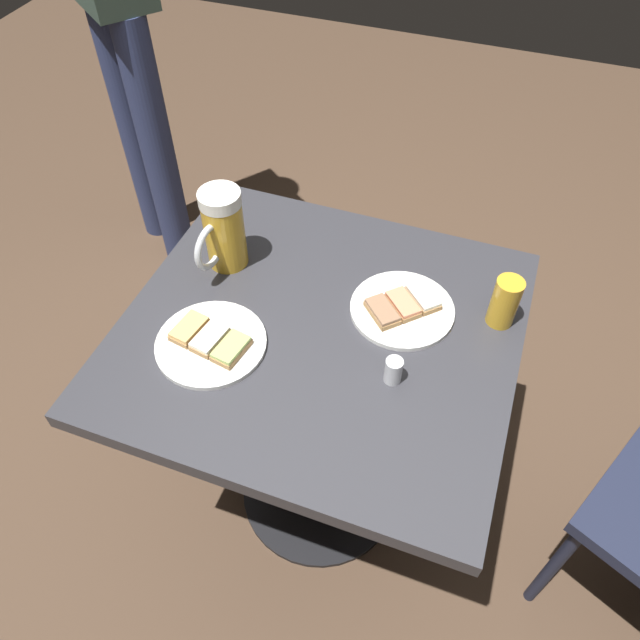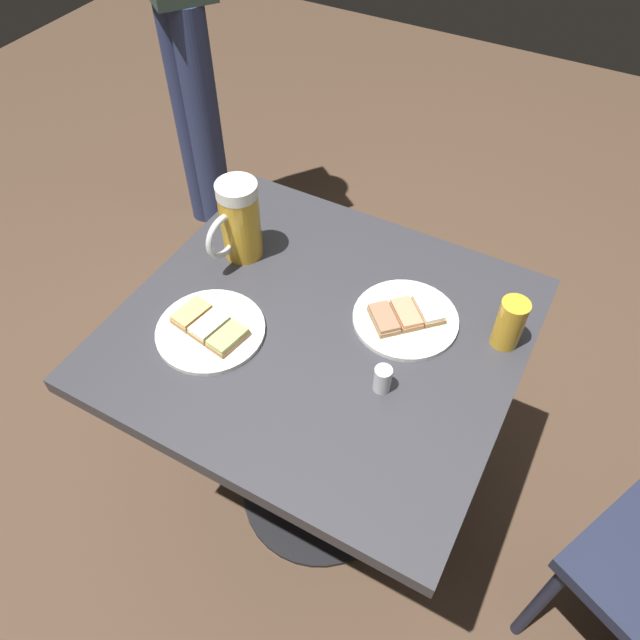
# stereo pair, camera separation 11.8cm
# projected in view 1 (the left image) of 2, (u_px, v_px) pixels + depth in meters

# --- Properties ---
(ground_plane) EXTENTS (6.00, 6.00, 0.00)m
(ground_plane) POSITION_uv_depth(u_px,v_px,m) (320.00, 490.00, 1.75)
(ground_plane) COLOR #4C3828
(cafe_table) EXTENTS (0.72, 0.77, 0.73)m
(cafe_table) POSITION_uv_depth(u_px,v_px,m) (320.00, 374.00, 1.32)
(cafe_table) COLOR black
(cafe_table) RESTS_ON ground_plane
(plate_near) EXTENTS (0.21, 0.21, 0.03)m
(plate_near) POSITION_uv_depth(u_px,v_px,m) (211.00, 342.00, 1.16)
(plate_near) COLOR white
(plate_near) RESTS_ON cafe_table
(plate_far) EXTENTS (0.21, 0.21, 0.03)m
(plate_far) POSITION_uv_depth(u_px,v_px,m) (402.00, 308.00, 1.22)
(plate_far) COLOR white
(plate_far) RESTS_ON cafe_table
(beer_mug) EXTENTS (0.15, 0.09, 0.18)m
(beer_mug) POSITION_uv_depth(u_px,v_px,m) (223.00, 230.00, 1.25)
(beer_mug) COLOR gold
(beer_mug) RESTS_ON cafe_table
(beer_glass_small) EXTENTS (0.05, 0.05, 0.11)m
(beer_glass_small) POSITION_uv_depth(u_px,v_px,m) (505.00, 302.00, 1.17)
(beer_glass_small) COLOR gold
(beer_glass_small) RESTS_ON cafe_table
(salt_shaker) EXTENTS (0.03, 0.03, 0.05)m
(salt_shaker) POSITION_uv_depth(u_px,v_px,m) (393.00, 371.00, 1.10)
(salt_shaker) COLOR silver
(salt_shaker) RESTS_ON cafe_table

